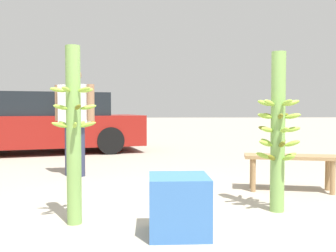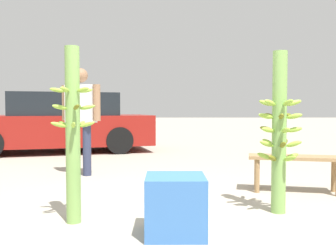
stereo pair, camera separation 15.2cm
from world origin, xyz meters
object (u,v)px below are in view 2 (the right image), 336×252
Objects in this scene: banana_stalk_left at (73,132)px; market_bench at (296,163)px; parked_car at (59,124)px; produce_crate at (175,205)px; banana_stalk_center at (279,132)px; vendor_person at (81,112)px.

market_bench is (2.40, 1.19, -0.44)m from banana_stalk_left.
parked_car is 9.79× the size of produce_crate.
banana_stalk_center is 1.10m from market_bench.
banana_stalk_center is 1.35× the size of market_bench.
parked_car reaches higher than market_bench.
vendor_person is (-2.38, 2.08, 0.17)m from banana_stalk_center.
banana_stalk_center reaches higher than market_bench.
banana_stalk_left reaches higher than parked_car.
produce_crate is at bearing -41.33° from vendor_person.
banana_stalk_center is at bearing 9.05° from banana_stalk_left.
parked_car reaches higher than produce_crate.
banana_stalk_center is 6.34m from parked_car.
vendor_person is 1.40× the size of market_bench.
produce_crate is (-1.50, -1.52, -0.12)m from market_bench.
banana_stalk_left is 3.28× the size of produce_crate.
banana_stalk_center is 3.16m from vendor_person.
vendor_person is 3.42× the size of produce_crate.
market_bench is at bearing -0.50° from vendor_person.
banana_stalk_center reaches higher than parked_car.
vendor_person is 3.11m from produce_crate.
banana_stalk_center is 3.29× the size of produce_crate.
banana_stalk_center is 0.34× the size of parked_car.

